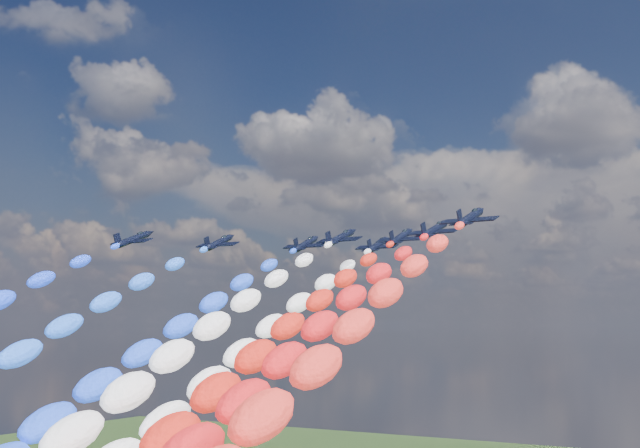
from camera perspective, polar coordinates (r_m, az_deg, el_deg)
The scene contains 13 objects.
jet_0 at distance 150.05m, azimuth -12.79°, elevation -1.04°, with size 8.11×10.88×2.40m, color black, non-canonical shape.
jet_1 at distance 153.24m, azimuth -7.00°, elevation -1.29°, with size 8.11×10.88×2.40m, color black, non-canonical shape.
jet_2 at distance 154.61m, azimuth -0.99°, elevation -1.39°, with size 8.11×10.88×2.40m, color black, non-canonical shape.
trail_2 at distance 110.68m, azimuth -16.56°, elevation -12.88°, with size 5.99×108.86×56.84m, color blue, non-canonical shape.
jet_3 at distance 143.53m, azimuth 1.43°, elevation -0.95°, with size 8.11×10.88×2.40m, color black, non-canonical shape.
trail_3 at distance 98.35m, azimuth -14.87°, elevation -13.70°, with size 5.99×108.86×56.84m, color white, non-canonical shape.
jet_4 at distance 156.74m, azimuth 4.02°, elevation -1.45°, with size 8.11×10.88×2.40m, color black, non-canonical shape.
trail_4 at distance 109.43m, azimuth -9.24°, elevation -13.14°, with size 5.99×108.86×56.84m, color white, non-canonical shape.
jet_5 at distance 143.31m, azimuth 5.60°, elevation -0.91°, with size 8.11×10.88×2.40m, color black, non-canonical shape.
trail_5 at distance 95.44m, azimuth -8.76°, elevation -14.06°, with size 5.99×108.86×56.84m, color red, non-canonical shape.
jet_6 at distance 132.63m, azimuth 7.92°, elevation -0.38°, with size 8.11×10.88×2.40m, color black, non-canonical shape.
trail_6 at distance 83.73m, azimuth -6.97°, elevation -15.09°, with size 5.99×108.86×56.84m, color red, non-canonical shape.
jet_7 at distance 118.80m, azimuth 10.34°, elevation 0.44°, with size 8.11×10.88×2.40m, color black, non-canonical shape.
Camera 1 is at (70.27, -116.49, 72.91)m, focal length 46.32 mm.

